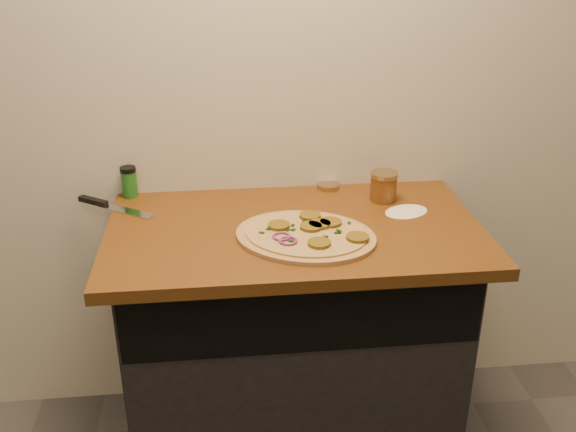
{
  "coord_description": "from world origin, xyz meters",
  "views": [
    {
      "loc": [
        -0.22,
        -0.42,
        1.79
      ],
      "look_at": [
        -0.02,
        1.39,
        0.95
      ],
      "focal_mm": 40.0,
      "sensor_mm": 36.0,
      "label": 1
    }
  ],
  "objects": [
    {
      "name": "mason_jar_lid",
      "position": [
        0.16,
        1.72,
        0.91
      ],
      "size": [
        0.1,
        0.1,
        0.02
      ],
      "primitive_type": "cylinder",
      "rotation": [
        0.0,
        0.0,
        -0.18
      ],
      "color": "tan",
      "rests_on": "countertop"
    },
    {
      "name": "cabinet",
      "position": [
        0.0,
        1.45,
        0.43
      ],
      "size": [
        1.1,
        0.6,
        0.86
      ],
      "primitive_type": "cube",
      "color": "black",
      "rests_on": "ground"
    },
    {
      "name": "pizza",
      "position": [
        0.03,
        1.33,
        0.91
      ],
      "size": [
        0.56,
        0.56,
        0.03
      ],
      "color": "tan",
      "rests_on": "countertop"
    },
    {
      "name": "room_shell",
      "position": [
        0.0,
        0.0,
        1.7
      ],
      "size": [
        4.02,
        3.52,
        2.71
      ],
      "color": "beige",
      "rests_on": "ground"
    },
    {
      "name": "chefs_knife",
      "position": [
        -0.61,
        1.63,
        0.91
      ],
      "size": [
        0.28,
        0.2,
        0.02
      ],
      "color": "#B7BAC1",
      "rests_on": "countertop"
    },
    {
      "name": "spice_shaker",
      "position": [
        -0.55,
        1.72,
        0.96
      ],
      "size": [
        0.06,
        0.06,
        0.11
      ],
      "color": "#206520",
      "rests_on": "countertop"
    },
    {
      "name": "countertop",
      "position": [
        0.0,
        1.42,
        0.88
      ],
      "size": [
        1.2,
        0.7,
        0.04
      ],
      "primitive_type": "cube",
      "color": "brown",
      "rests_on": "cabinet"
    },
    {
      "name": "flour_spill",
      "position": [
        0.39,
        1.49,
        0.9
      ],
      "size": [
        0.2,
        0.2,
        0.0
      ],
      "primitive_type": "cylinder",
      "rotation": [
        0.0,
        0.0,
        0.4
      ],
      "color": "silver",
      "rests_on": "countertop"
    },
    {
      "name": "salsa_jar",
      "position": [
        0.33,
        1.59,
        0.95
      ],
      "size": [
        0.09,
        0.09,
        0.1
      ],
      "color": "#9F100F",
      "rests_on": "countertop"
    }
  ]
}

